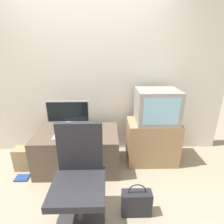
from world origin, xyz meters
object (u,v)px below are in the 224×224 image
(keyboard, at_px, (67,137))
(mouse, at_px, (86,136))
(cardboard_box_lower, at_px, (23,158))
(office_chair, at_px, (79,181))
(book, at_px, (22,178))
(crt_tv, at_px, (157,106))
(handbag, at_px, (136,203))
(main_monitor, at_px, (68,114))

(keyboard, distance_m, mouse, 0.25)
(cardboard_box_lower, bearing_deg, mouse, -7.45)
(mouse, xyz_separation_m, office_chair, (0.01, -0.69, -0.13))
(book, bearing_deg, crt_tv, 11.81)
(office_chair, relative_size, cardboard_box_lower, 3.02)
(mouse, xyz_separation_m, cardboard_box_lower, (-0.95, 0.12, -0.42))
(cardboard_box_lower, bearing_deg, keyboard, -9.81)
(crt_tv, bearing_deg, mouse, -163.85)
(keyboard, bearing_deg, mouse, -0.84)
(mouse, distance_m, handbag, 1.00)
(main_monitor, xyz_separation_m, keyboard, (0.03, -0.32, -0.21))
(handbag, bearing_deg, office_chair, -178.67)
(crt_tv, bearing_deg, keyboard, -167.13)
(crt_tv, bearing_deg, office_chair, -135.34)
(cardboard_box_lower, relative_size, handbag, 0.86)
(handbag, bearing_deg, mouse, 131.48)
(crt_tv, height_order, office_chair, crt_tv)
(crt_tv, xyz_separation_m, office_chair, (-0.99, -0.98, -0.45))
(mouse, distance_m, cardboard_box_lower, 1.05)
(book, bearing_deg, office_chair, -32.89)
(cardboard_box_lower, bearing_deg, office_chair, -40.08)
(main_monitor, distance_m, keyboard, 0.39)
(book, bearing_deg, cardboard_box_lower, 105.43)
(main_monitor, height_order, handbag, main_monitor)
(main_monitor, bearing_deg, handbag, -48.66)
(main_monitor, xyz_separation_m, office_chair, (0.30, -1.02, -0.33))
(main_monitor, xyz_separation_m, handbag, (0.88, -1.00, -0.64))
(crt_tv, height_order, cardboard_box_lower, crt_tv)
(handbag, bearing_deg, crt_tv, 67.06)
(main_monitor, distance_m, cardboard_box_lower, 0.93)
(keyboard, distance_m, office_chair, 0.75)
(main_monitor, relative_size, keyboard, 1.72)
(mouse, relative_size, book, 0.36)
(mouse, height_order, book, mouse)
(keyboard, height_order, handbag, keyboard)
(office_chair, relative_size, book, 5.77)
(main_monitor, distance_m, mouse, 0.48)
(main_monitor, xyz_separation_m, crt_tv, (1.29, -0.04, 0.13))
(main_monitor, relative_size, book, 3.52)
(keyboard, xyz_separation_m, crt_tv, (1.26, 0.29, 0.33))
(cardboard_box_lower, xyz_separation_m, handbag, (1.55, -0.80, -0.02))
(main_monitor, xyz_separation_m, cardboard_box_lower, (-0.67, -0.20, -0.62))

